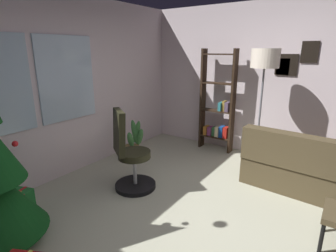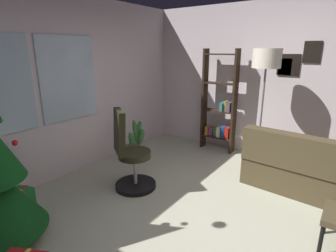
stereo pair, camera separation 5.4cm
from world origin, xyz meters
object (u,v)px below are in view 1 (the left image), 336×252
floor_lamp (265,65)px  couch (334,172)px  gift_box_gold (9,206)px  gift_box_green (17,204)px  potted_plant (134,144)px  office_chair (130,159)px  bookshelf (218,108)px

floor_lamp → couch: bearing=-102.4°
floor_lamp → gift_box_gold: bearing=147.7°
gift_box_gold → gift_box_green: bearing=-18.6°
potted_plant → floor_lamp: bearing=-63.6°
office_chair → potted_plant: bearing=39.2°
bookshelf → gift_box_gold: bearing=162.9°
couch → gift_box_green: size_ratio=5.27×
floor_lamp → potted_plant: (-0.91, 1.84, -1.35)m
gift_box_gold → office_chair: bearing=-28.8°
gift_box_gold → potted_plant: 2.07m
gift_box_gold → floor_lamp: size_ratio=0.16×
couch → gift_box_green: (-2.67, 2.96, -0.15)m
potted_plant → gift_box_green: bearing=179.2°
gift_box_gold → floor_lamp: 3.83m
bookshelf → potted_plant: bookshelf is taller
gift_box_green → potted_plant: (2.00, -0.03, 0.14)m
couch → bookshelf: 2.12m
gift_box_gold → bookshelf: 3.55m
floor_lamp → office_chair: bearing=145.2°
gift_box_green → gift_box_gold: gift_box_gold is taller
gift_box_green → gift_box_gold: size_ratio=1.31×
bookshelf → potted_plant: size_ratio=2.69×
couch → potted_plant: 3.01m
office_chair → gift_box_gold: bearing=151.2°
office_chair → floor_lamp: 2.39m
potted_plant → bookshelf: bearing=-37.5°
gift_box_green → office_chair: (1.20, -0.68, 0.31)m
floor_lamp → potted_plant: floor_lamp is taller
couch → gift_box_gold: (-2.74, 2.99, -0.15)m
bookshelf → floor_lamp: bookshelf is taller
office_chair → couch: bearing=-57.4°
gift_box_green → bookshelf: bookshelf is taller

